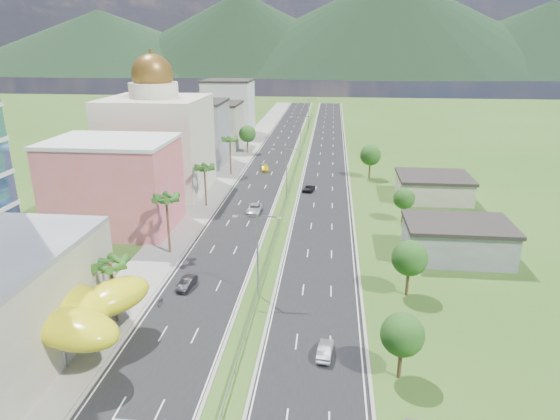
% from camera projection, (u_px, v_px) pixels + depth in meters
% --- Properties ---
extents(ground, '(500.00, 500.00, 0.00)m').
position_uv_depth(ground, '(245.00, 339.00, 54.83)').
color(ground, '#2D5119').
rests_on(ground, ground).
extents(road_left, '(11.00, 260.00, 0.04)m').
position_uv_depth(road_left, '(273.00, 157.00, 140.32)').
color(road_left, black).
rests_on(road_left, ground).
extents(road_right, '(11.00, 260.00, 0.04)m').
position_uv_depth(road_right, '(326.00, 158.00, 138.85)').
color(road_right, black).
rests_on(road_right, ground).
extents(sidewalk_left, '(7.00, 260.00, 0.12)m').
position_uv_depth(sidewalk_left, '(240.00, 156.00, 141.23)').
color(sidewalk_left, gray).
rests_on(sidewalk_left, ground).
extents(median_guardrail, '(0.10, 216.06, 0.76)m').
position_uv_depth(median_guardrail, '(295.00, 172.00, 122.43)').
color(median_guardrail, gray).
rests_on(median_guardrail, ground).
extents(streetlight_median_b, '(6.04, 0.25, 11.00)m').
position_uv_depth(streetlight_median_b, '(258.00, 247.00, 62.08)').
color(streetlight_median_b, gray).
rests_on(streetlight_median_b, ground).
extents(streetlight_median_c, '(6.04, 0.25, 11.00)m').
position_uv_depth(streetlight_median_c, '(287.00, 169.00, 99.75)').
color(streetlight_median_c, gray).
rests_on(streetlight_median_c, ground).
extents(streetlight_median_d, '(6.04, 0.25, 11.00)m').
position_uv_depth(streetlight_median_d, '(301.00, 131.00, 142.13)').
color(streetlight_median_d, gray).
rests_on(streetlight_median_d, ground).
extents(streetlight_median_e, '(6.04, 0.25, 11.00)m').
position_uv_depth(streetlight_median_e, '(309.00, 110.00, 184.51)').
color(streetlight_median_e, gray).
rests_on(streetlight_median_e, ground).
extents(lime_canopy, '(18.00, 15.00, 7.40)m').
position_uv_depth(lime_canopy, '(46.00, 308.00, 51.41)').
color(lime_canopy, yellow).
rests_on(lime_canopy, ground).
extents(pink_shophouse, '(20.00, 15.00, 15.00)m').
position_uv_depth(pink_shophouse, '(114.00, 186.00, 85.29)').
color(pink_shophouse, '#D96659').
rests_on(pink_shophouse, ground).
extents(domed_building, '(20.00, 20.00, 28.70)m').
position_uv_depth(domed_building, '(158.00, 139.00, 105.71)').
color(domed_building, beige).
rests_on(domed_building, ground).
extents(midrise_grey, '(16.00, 15.00, 16.00)m').
position_uv_depth(midrise_grey, '(194.00, 134.00, 130.24)').
color(midrise_grey, gray).
rests_on(midrise_grey, ground).
extents(midrise_beige, '(16.00, 15.00, 13.00)m').
position_uv_depth(midrise_beige, '(214.00, 126.00, 151.44)').
color(midrise_beige, '#9F9983').
rests_on(midrise_beige, ground).
extents(midrise_white, '(16.00, 15.00, 18.00)m').
position_uv_depth(midrise_white, '(229.00, 108.00, 172.29)').
color(midrise_white, silver).
rests_on(midrise_white, ground).
extents(shed_near, '(15.00, 10.00, 5.00)m').
position_uv_depth(shed_near, '(457.00, 242.00, 74.83)').
color(shed_near, gray).
rests_on(shed_near, ground).
extents(shed_far, '(14.00, 12.00, 4.40)m').
position_uv_depth(shed_far, '(433.00, 188.00, 102.99)').
color(shed_far, '#9F9983').
rests_on(shed_far, ground).
extents(palm_tree_b, '(3.60, 3.60, 8.10)m').
position_uv_depth(palm_tree_b, '(111.00, 266.00, 55.96)').
color(palm_tree_b, '#47301C').
rests_on(palm_tree_b, ground).
extents(palm_tree_c, '(3.60, 3.60, 9.60)m').
position_uv_depth(palm_tree_c, '(166.00, 200.00, 74.33)').
color(palm_tree_c, '#47301C').
rests_on(palm_tree_c, ground).
extents(palm_tree_d, '(3.60, 3.60, 8.60)m').
position_uv_depth(palm_tree_d, '(204.00, 169.00, 96.30)').
color(palm_tree_d, '#47301C').
rests_on(palm_tree_d, ground).
extents(palm_tree_e, '(3.60, 3.60, 9.40)m').
position_uv_depth(palm_tree_e, '(230.00, 141.00, 119.60)').
color(palm_tree_e, '#47301C').
rests_on(palm_tree_e, ground).
extents(leafy_tree_lfar, '(4.90, 4.90, 8.05)m').
position_uv_depth(leafy_tree_lfar, '(247.00, 134.00, 144.02)').
color(leafy_tree_lfar, '#47301C').
rests_on(leafy_tree_lfar, ground).
extents(leafy_tree_ra, '(4.20, 4.20, 6.90)m').
position_uv_depth(leafy_tree_ra, '(402.00, 335.00, 47.02)').
color(leafy_tree_ra, '#47301C').
rests_on(leafy_tree_ra, ground).
extents(leafy_tree_rb, '(4.55, 4.55, 7.47)m').
position_uv_depth(leafy_tree_rb, '(410.00, 258.00, 62.61)').
color(leafy_tree_rb, '#47301C').
rests_on(leafy_tree_rb, ground).
extents(leafy_tree_rc, '(3.85, 3.85, 6.33)m').
position_uv_depth(leafy_tree_rc, '(404.00, 199.00, 88.94)').
color(leafy_tree_rc, '#47301C').
rests_on(leafy_tree_rc, ground).
extents(leafy_tree_rd, '(4.90, 4.90, 8.05)m').
position_uv_depth(leafy_tree_rd, '(370.00, 155.00, 117.20)').
color(leafy_tree_rd, '#47301C').
rests_on(leafy_tree_rd, ground).
extents(mountain_ridge, '(860.00, 140.00, 90.00)m').
position_uv_depth(mountain_ridge, '(388.00, 75.00, 472.75)').
color(mountain_ridge, black).
rests_on(mountain_ridge, ground).
extents(car_dark_left, '(1.93, 4.35, 1.39)m').
position_uv_depth(car_dark_left, '(187.00, 283.00, 65.87)').
color(car_dark_left, black).
rests_on(car_dark_left, road_left).
extents(car_silver_mid_left, '(2.70, 5.63, 1.55)m').
position_uv_depth(car_silver_mid_left, '(255.00, 209.00, 94.83)').
color(car_silver_mid_left, '#AEB1B6').
rests_on(car_silver_mid_left, road_left).
extents(car_yellow_far_left, '(2.63, 4.86, 1.34)m').
position_uv_depth(car_yellow_far_left, '(265.00, 168.00, 125.46)').
color(car_yellow_far_left, yellow).
rests_on(car_yellow_far_left, road_left).
extents(car_silver_right, '(1.84, 4.22, 1.35)m').
position_uv_depth(car_silver_right, '(325.00, 350.00, 51.63)').
color(car_silver_right, '#989B9F').
rests_on(car_silver_right, road_right).
extents(car_dark_far_right, '(2.90, 4.97, 1.30)m').
position_uv_depth(car_dark_far_right, '(309.00, 188.00, 108.57)').
color(car_dark_far_right, black).
rests_on(car_dark_far_right, road_right).
extents(motorcycle, '(0.54, 1.75, 1.12)m').
position_uv_depth(motorcycle, '(160.00, 300.00, 61.77)').
color(motorcycle, black).
rests_on(motorcycle, road_left).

